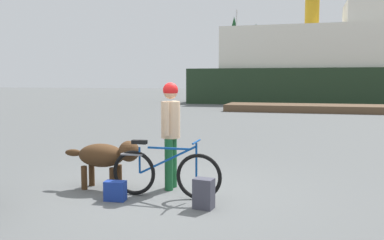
{
  "coord_description": "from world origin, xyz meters",
  "views": [
    {
      "loc": [
        2.2,
        -6.2,
        1.84
      ],
      "look_at": [
        0.17,
        1.39,
        1.07
      ],
      "focal_mm": 38.49,
      "sensor_mm": 36.0,
      "label": 1
    }
  ],
  "objects_px": {
    "person_cyclist": "(171,124)",
    "dog": "(106,156)",
    "bicycle": "(165,173)",
    "backpack": "(204,194)",
    "handbag_pannier": "(115,191)",
    "ferry_boat": "(351,66)",
    "sailboat_moored": "(236,95)"
  },
  "relations": [
    {
      "from": "person_cyclist",
      "to": "dog",
      "type": "bearing_deg",
      "value": -163.73
    },
    {
      "from": "bicycle",
      "to": "backpack",
      "type": "distance_m",
      "value": 0.84
    },
    {
      "from": "person_cyclist",
      "to": "handbag_pannier",
      "type": "relative_size",
      "value": 5.62
    },
    {
      "from": "backpack",
      "to": "ferry_boat",
      "type": "xyz_separation_m",
      "value": [
        4.97,
        28.74,
        2.67
      ]
    },
    {
      "from": "person_cyclist",
      "to": "dog",
      "type": "height_order",
      "value": "person_cyclist"
    },
    {
      "from": "person_cyclist",
      "to": "sailboat_moored",
      "type": "relative_size",
      "value": 0.22
    },
    {
      "from": "person_cyclist",
      "to": "dog",
      "type": "relative_size",
      "value": 1.32
    },
    {
      "from": "handbag_pannier",
      "to": "ferry_boat",
      "type": "relative_size",
      "value": 0.01
    },
    {
      "from": "backpack",
      "to": "bicycle",
      "type": "bearing_deg",
      "value": 151.03
    },
    {
      "from": "bicycle",
      "to": "handbag_pannier",
      "type": "xyz_separation_m",
      "value": [
        -0.67,
        -0.37,
        -0.24
      ]
    },
    {
      "from": "person_cyclist",
      "to": "ferry_boat",
      "type": "height_order",
      "value": "ferry_boat"
    },
    {
      "from": "bicycle",
      "to": "handbag_pannier",
      "type": "bearing_deg",
      "value": -151.02
    },
    {
      "from": "dog",
      "to": "handbag_pannier",
      "type": "relative_size",
      "value": 4.27
    },
    {
      "from": "bicycle",
      "to": "ferry_boat",
      "type": "xyz_separation_m",
      "value": [
        5.69,
        28.33,
        2.5
      ]
    },
    {
      "from": "dog",
      "to": "ferry_boat",
      "type": "height_order",
      "value": "ferry_boat"
    },
    {
      "from": "handbag_pannier",
      "to": "ferry_boat",
      "type": "bearing_deg",
      "value": 77.5
    },
    {
      "from": "handbag_pannier",
      "to": "bicycle",
      "type": "bearing_deg",
      "value": 28.98
    },
    {
      "from": "dog",
      "to": "handbag_pannier",
      "type": "bearing_deg",
      "value": -53.19
    },
    {
      "from": "bicycle",
      "to": "dog",
      "type": "bearing_deg",
      "value": 169.09
    },
    {
      "from": "bicycle",
      "to": "sailboat_moored",
      "type": "bearing_deg",
      "value": 96.94
    },
    {
      "from": "backpack",
      "to": "handbag_pannier",
      "type": "height_order",
      "value": "backpack"
    },
    {
      "from": "dog",
      "to": "sailboat_moored",
      "type": "distance_m",
      "value": 31.34
    },
    {
      "from": "bicycle",
      "to": "person_cyclist",
      "type": "bearing_deg",
      "value": 97.54
    },
    {
      "from": "ferry_boat",
      "to": "dog",
      "type": "bearing_deg",
      "value": -103.6
    },
    {
      "from": "sailboat_moored",
      "to": "bicycle",
      "type": "bearing_deg",
      "value": -83.06
    },
    {
      "from": "handbag_pannier",
      "to": "sailboat_moored",
      "type": "height_order",
      "value": "sailboat_moored"
    },
    {
      "from": "bicycle",
      "to": "ferry_boat",
      "type": "relative_size",
      "value": 0.07
    },
    {
      "from": "person_cyclist",
      "to": "bicycle",
      "type": "bearing_deg",
      "value": -82.46
    },
    {
      "from": "bicycle",
      "to": "backpack",
      "type": "bearing_deg",
      "value": -28.97
    },
    {
      "from": "bicycle",
      "to": "person_cyclist",
      "type": "relative_size",
      "value": 1.0
    },
    {
      "from": "bicycle",
      "to": "handbag_pannier",
      "type": "height_order",
      "value": "bicycle"
    },
    {
      "from": "bicycle",
      "to": "person_cyclist",
      "type": "distance_m",
      "value": 0.88
    }
  ]
}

